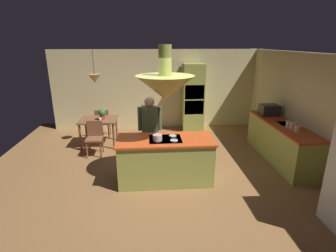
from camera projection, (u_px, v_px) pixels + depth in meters
ground at (165, 175)px, 5.63m from camera, size 8.16×8.16×0.00m
wall_back at (158, 89)px, 8.51m from camera, size 6.80×0.10×2.55m
wall_right at (307, 111)px, 5.86m from camera, size 0.10×7.20×2.55m
kitchen_island at (165, 160)px, 5.30m from camera, size 1.94×0.85×0.95m
counter_run_right at (280, 141)px, 6.27m from camera, size 0.73×2.54×0.93m
oven_tower at (193, 98)px, 8.27m from camera, size 0.66×0.62×2.14m
dining_table at (99, 123)px, 7.11m from camera, size 0.99×0.80×0.76m
person_at_island at (150, 128)px, 5.79m from camera, size 0.53×0.22×1.64m
range_hood at (165, 86)px, 4.83m from camera, size 1.10×1.10×1.00m
pendant_light_over_table at (95, 78)px, 6.73m from camera, size 0.32×0.32×0.82m
chair_facing_island at (95, 136)px, 6.56m from camera, size 0.40×0.40×0.87m
chair_by_back_wall at (103, 121)px, 7.74m from camera, size 0.40×0.40×0.87m
potted_plant_on_table at (102, 114)px, 6.95m from camera, size 0.20×0.20×0.30m
cup_on_table at (100, 119)px, 6.88m from camera, size 0.07×0.07×0.09m
canister_flour at (298, 129)px, 5.51m from camera, size 0.12×0.12×0.15m
canister_sugar at (293, 126)px, 5.68m from camera, size 0.14×0.14×0.16m
canister_tea at (289, 124)px, 5.85m from camera, size 0.13×0.13×0.14m
microwave_on_counter at (269, 110)px, 6.79m from camera, size 0.46×0.36×0.28m
cooking_pot_on_cooktop at (158, 138)px, 5.00m from camera, size 0.18×0.18×0.12m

